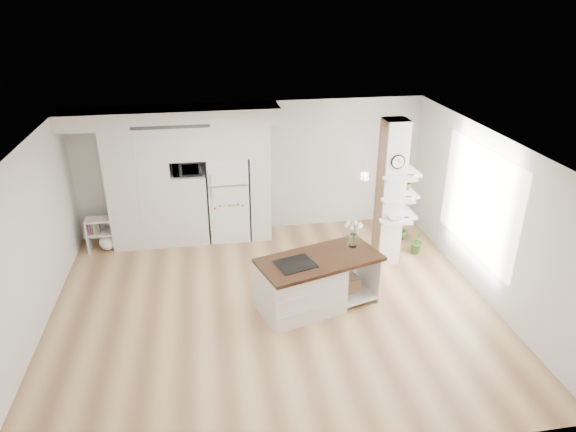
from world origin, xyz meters
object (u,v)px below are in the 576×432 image
object	(u,v)px
kitchen_island	(307,284)
floor_plant_a	(418,240)
bookshelf	(104,236)
refrigerator	(228,197)

from	to	relation	value
kitchen_island	floor_plant_a	distance (m)	2.88
kitchen_island	bookshelf	world-z (taller)	kitchen_island
kitchen_island	floor_plant_a	world-z (taller)	kitchen_island
refrigerator	floor_plant_a	size ratio (longest dim) A/B	3.26
bookshelf	floor_plant_a	distance (m)	6.08
refrigerator	kitchen_island	xyz separation A→B (m)	(1.06, -2.79, -0.42)
refrigerator	kitchen_island	distance (m)	3.01
refrigerator	kitchen_island	size ratio (longest dim) A/B	0.83
kitchen_island	bookshelf	xyz separation A→B (m)	(-3.51, 2.60, -0.16)
kitchen_island	floor_plant_a	xyz separation A→B (m)	(2.47, 1.48, -0.18)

